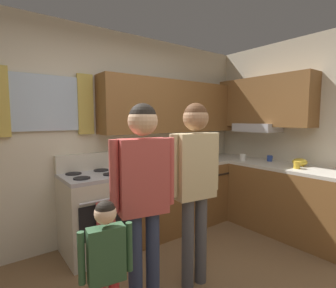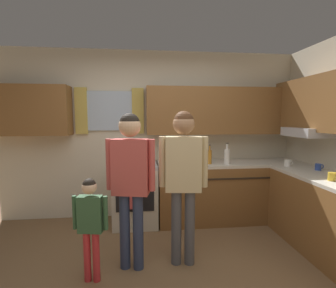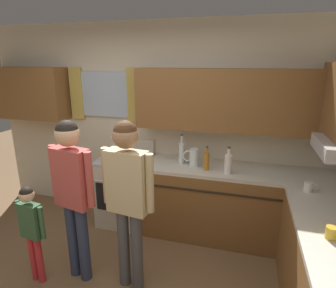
% 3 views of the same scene
% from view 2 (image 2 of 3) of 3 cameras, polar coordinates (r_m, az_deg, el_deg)
% --- Properties ---
extents(back_wall_unit, '(4.60, 0.42, 2.60)m').
position_cam_2_polar(back_wall_unit, '(3.85, -3.04, 4.33)').
color(back_wall_unit, beige).
rests_on(back_wall_unit, ground).
extents(kitchen_counter_run, '(2.20, 2.11, 0.90)m').
position_cam_2_polar(kitchen_counter_run, '(3.73, 21.04, -11.82)').
color(kitchen_counter_run, brown).
rests_on(kitchen_counter_run, ground).
extents(stove_oven, '(0.64, 0.67, 1.10)m').
position_cam_2_polar(stove_oven, '(3.75, -7.54, -11.11)').
color(stove_oven, beige).
rests_on(stove_oven, ground).
extents(bottle_milk_white, '(0.08, 0.08, 0.31)m').
position_cam_2_polar(bottle_milk_white, '(3.67, 13.53, -2.74)').
color(bottle_milk_white, white).
rests_on(bottle_milk_white, kitchen_counter_run).
extents(bottle_oil_amber, '(0.06, 0.06, 0.29)m').
position_cam_2_polar(bottle_oil_amber, '(3.64, 9.62, -2.90)').
color(bottle_oil_amber, '#B27223').
rests_on(bottle_oil_amber, kitchen_counter_run).
extents(bottle_tall_clear, '(0.07, 0.07, 0.37)m').
position_cam_2_polar(bottle_tall_clear, '(3.70, 4.12, -2.17)').
color(bottle_tall_clear, silver).
rests_on(bottle_tall_clear, kitchen_counter_run).
extents(mug_mustard_yellow, '(0.12, 0.08, 0.09)m').
position_cam_2_polar(mug_mustard_yellow, '(3.20, 33.84, -6.30)').
color(mug_mustard_yellow, gold).
rests_on(mug_mustard_yellow, kitchen_counter_run).
extents(mug_cobalt_blue, '(0.11, 0.07, 0.08)m').
position_cam_2_polar(mug_cobalt_blue, '(3.73, 31.58, -4.55)').
color(mug_cobalt_blue, '#2D479E').
rests_on(mug_cobalt_blue, kitchen_counter_run).
extents(mug_ceramic_white, '(0.13, 0.08, 0.09)m').
position_cam_2_polar(mug_ceramic_white, '(3.81, 26.05, -3.96)').
color(mug_ceramic_white, white).
rests_on(mug_ceramic_white, kitchen_counter_run).
extents(water_pitcher, '(0.19, 0.11, 0.22)m').
position_cam_2_polar(water_pitcher, '(3.67, 6.74, -2.73)').
color(water_pitcher, silver).
rests_on(water_pitcher, kitchen_counter_run).
extents(adult_holding_child, '(0.50, 0.23, 1.62)m').
position_cam_2_polar(adult_holding_child, '(2.53, -8.71, -6.63)').
color(adult_holding_child, '#2D3856').
rests_on(adult_holding_child, ground).
extents(adult_in_plaid, '(0.51, 0.22, 1.65)m').
position_cam_2_polar(adult_in_plaid, '(2.58, 3.59, -5.99)').
color(adult_in_plaid, '#4C4C51').
rests_on(adult_in_plaid, ground).
extents(small_child, '(0.34, 0.14, 1.02)m').
position_cam_2_polar(small_child, '(2.53, -17.60, -16.02)').
color(small_child, red).
rests_on(small_child, ground).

